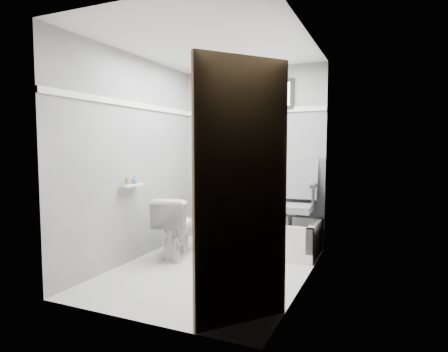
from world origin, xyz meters
The scene contains 19 objects.
floor centered at (0.00, 0.00, 0.00)m, with size 2.60×2.60×0.00m, color silver.
ceiling centered at (0.00, 0.00, 2.40)m, with size 2.60×2.60×0.00m, color silver.
wall_back centered at (0.00, 1.30, 1.20)m, with size 2.00×0.02×2.40m, color slate.
wall_front centered at (0.00, -1.30, 1.20)m, with size 2.00×0.02×2.40m, color slate.
wall_left centered at (-1.00, 0.00, 1.20)m, with size 0.02×2.60×2.40m, color slate.
wall_right centered at (1.00, 0.00, 1.20)m, with size 0.02×2.60×2.40m, color slate.
bathtub centered at (0.23, 0.93, 0.21)m, with size 1.50×0.70×0.42m, color white, non-canonical shape.
office_chair centered at (0.63, 0.96, 0.67)m, with size 0.63×0.63×1.10m, color slate, non-canonical shape.
toilet centered at (-0.62, 0.29, 0.36)m, with size 0.41×0.74×0.72m, color white.
door centered at (0.98, -1.28, 1.00)m, with size 0.78×0.78×2.00m, color #573020, non-canonical shape.
window centered at (0.25, 1.29, 2.02)m, with size 0.66×0.04×0.40m, color black, non-canonical shape.
backerboard centered at (0.25, 1.29, 0.80)m, with size 1.50×0.02×0.78m, color #4C4C4F.
trim_back centered at (0.00, 1.29, 1.82)m, with size 2.00×0.02×0.06m, color white.
trim_left centered at (-0.99, 0.00, 1.82)m, with size 0.02×2.60×0.06m, color white.
pole centered at (0.03, 1.06, 1.05)m, with size 0.02×0.02×1.95m, color white.
shelf centered at (-0.93, -0.13, 0.90)m, with size 0.10×0.32×0.03m, color white.
soap_bottle_a centered at (-0.94, -0.21, 0.97)m, with size 0.04×0.04×0.10m, color olive.
soap_bottle_b centered at (-0.94, -0.07, 0.96)m, with size 0.07×0.07×0.09m, color #466281.
faucet centered at (-0.20, 1.27, 0.55)m, with size 0.26×0.10×0.16m, color silver, non-canonical shape.
Camera 1 is at (1.72, -3.57, 1.34)m, focal length 30.00 mm.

